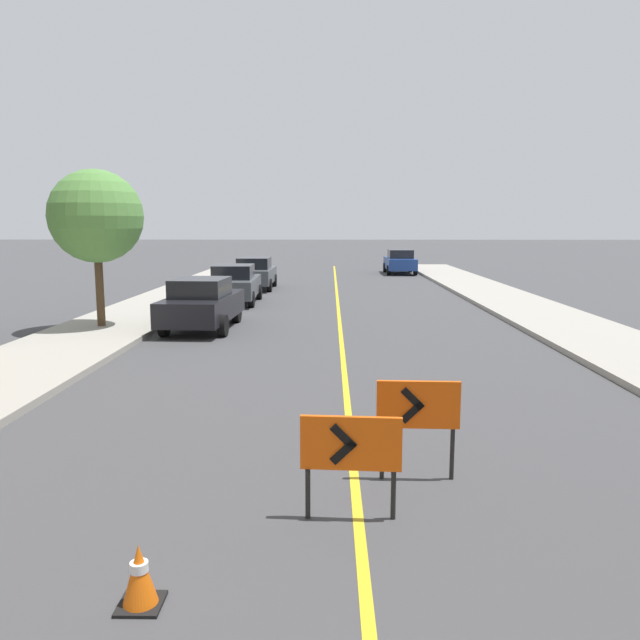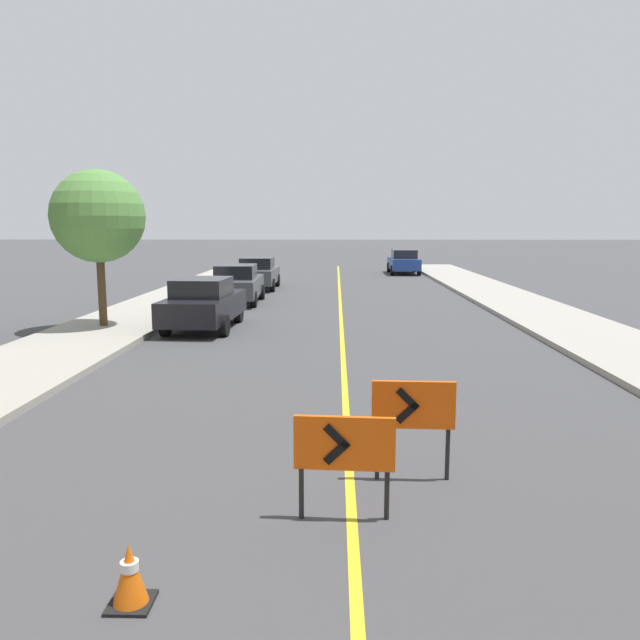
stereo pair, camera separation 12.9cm
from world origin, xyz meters
name	(u,v)px [view 2 (the right image)]	position (x,y,z in m)	size (l,w,h in m)	color
lane_stripe	(342,338)	(0.00, 31.19, 0.00)	(0.12, 62.38, 0.01)	gold
sidewalk_left	(95,334)	(-7.12, 31.19, 0.08)	(3.20, 62.38, 0.15)	#9E998E
sidewalk_right	(594,337)	(7.12, 31.19, 0.08)	(3.20, 62.38, 0.15)	#9E998E
traffic_cone_farthest	(130,575)	(-1.92, 18.53, 0.27)	(0.37, 0.37, 0.55)	black
arrow_barricade_primary	(344,447)	(-0.09, 20.15, 0.82)	(1.10, 0.13, 1.16)	#EF560C
arrow_barricade_secondary	(413,410)	(0.79, 21.25, 0.91)	(1.04, 0.11, 1.28)	#EF560C
parked_car_curb_near	(204,303)	(-4.26, 32.66, 0.80)	(2.03, 4.39, 1.59)	black
parked_car_curb_mid	(237,284)	(-4.24, 39.10, 0.80)	(1.94, 4.34, 1.59)	#474C51
parked_car_curb_far	(258,273)	(-4.09, 44.82, 0.80)	(1.93, 4.31, 1.59)	#474C51
parked_car_opposite_side	(404,262)	(4.28, 54.88, 0.80)	(1.93, 4.30, 1.59)	navy
street_tree_left_near	(98,217)	(-7.28, 32.33, 3.44)	(2.76, 2.76, 4.68)	#4C3823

